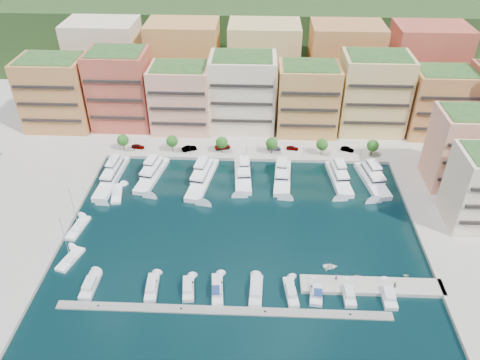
# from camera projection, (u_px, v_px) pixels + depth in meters

# --- Properties ---
(ground) EXTENTS (400.00, 400.00, 0.00)m
(ground) POSITION_uv_depth(u_px,v_px,m) (242.00, 222.00, 124.51)
(ground) COLOR black
(ground) RESTS_ON ground
(north_quay) EXTENTS (220.00, 64.00, 2.00)m
(north_quay) POSITION_uv_depth(u_px,v_px,m) (249.00, 116.00, 175.45)
(north_quay) COLOR #9E998E
(north_quay) RESTS_ON ground
(west_quay) EXTENTS (34.00, 76.00, 2.00)m
(west_quay) POSITION_uv_depth(u_px,v_px,m) (1.00, 235.00, 120.16)
(west_quay) COLOR #9E998E
(west_quay) RESTS_ON ground
(hillside) EXTENTS (240.00, 40.00, 58.00)m
(hillside) POSITION_uv_depth(u_px,v_px,m) (252.00, 68.00, 214.88)
(hillside) COLOR #223B18
(hillside) RESTS_ON ground
(south_pontoon) EXTENTS (72.00, 2.20, 0.35)m
(south_pontoon) POSITION_uv_depth(u_px,v_px,m) (223.00, 311.00, 99.98)
(south_pontoon) COLOR gray
(south_pontoon) RESTS_ON ground
(finger_pier) EXTENTS (32.00, 5.00, 2.00)m
(finger_pier) POSITION_uv_depth(u_px,v_px,m) (371.00, 288.00, 105.37)
(finger_pier) COLOR #9E998E
(finger_pier) RESTS_ON ground
(apartment_0) EXTENTS (22.00, 16.50, 24.80)m
(apartment_0) POSITION_uv_depth(u_px,v_px,m) (56.00, 93.00, 160.37)
(apartment_0) COLOR #BD7E45
(apartment_0) RESTS_ON north_quay
(apartment_1) EXTENTS (20.00, 16.50, 26.80)m
(apartment_1) POSITION_uv_depth(u_px,v_px,m) (121.00, 89.00, 160.66)
(apartment_1) COLOR #C85242
(apartment_1) RESTS_ON north_quay
(apartment_2) EXTENTS (20.00, 15.50, 22.80)m
(apartment_2) POSITION_uv_depth(u_px,v_px,m) (181.00, 98.00, 159.40)
(apartment_2) COLOR #EF9D85
(apartment_2) RESTS_ON north_quay
(apartment_3) EXTENTS (22.00, 16.50, 25.80)m
(apartment_3) POSITION_uv_depth(u_px,v_px,m) (243.00, 93.00, 159.44)
(apartment_3) COLOR beige
(apartment_3) RESTS_ON north_quay
(apartment_4) EXTENTS (20.00, 15.50, 23.80)m
(apartment_4) POSITION_uv_depth(u_px,v_px,m) (308.00, 99.00, 157.57)
(apartment_4) COLOR tan
(apartment_4) RESTS_ON north_quay
(apartment_5) EXTENTS (22.00, 16.50, 26.80)m
(apartment_5) POSITION_uv_depth(u_px,v_px,m) (373.00, 93.00, 157.58)
(apartment_5) COLOR #D4BD70
(apartment_5) RESTS_ON north_quay
(apartment_6) EXTENTS (20.00, 15.50, 22.80)m
(apartment_6) POSITION_uv_depth(u_px,v_px,m) (439.00, 103.00, 156.28)
(apartment_6) COLOR #BD7E45
(apartment_6) RESTS_ON north_quay
(apartment_east_a) EXTENTS (18.00, 14.50, 22.80)m
(apartment_east_a) POSITION_uv_depth(u_px,v_px,m) (465.00, 149.00, 131.71)
(apartment_east_a) COLOR #EF9D85
(apartment_east_a) RESTS_ON east_quay
(backblock_0) EXTENTS (26.00, 18.00, 30.00)m
(backblock_0) POSITION_uv_depth(u_px,v_px,m) (106.00, 61.00, 178.17)
(backblock_0) COLOR beige
(backblock_0) RESTS_ON north_quay
(backblock_1) EXTENTS (26.00, 18.00, 30.00)m
(backblock_1) POSITION_uv_depth(u_px,v_px,m) (184.00, 62.00, 177.10)
(backblock_1) COLOR tan
(backblock_1) RESTS_ON north_quay
(backblock_2) EXTENTS (26.00, 18.00, 30.00)m
(backblock_2) POSITION_uv_depth(u_px,v_px,m) (264.00, 63.00, 176.02)
(backblock_2) COLOR #D4BD70
(backblock_2) RESTS_ON north_quay
(backblock_3) EXTENTS (26.00, 18.00, 30.00)m
(backblock_3) POSITION_uv_depth(u_px,v_px,m) (344.00, 65.00, 174.95)
(backblock_3) COLOR #BD7E45
(backblock_3) RESTS_ON north_quay
(backblock_4) EXTENTS (26.00, 18.00, 30.00)m
(backblock_4) POSITION_uv_depth(u_px,v_px,m) (425.00, 66.00, 173.87)
(backblock_4) COLOR #C85242
(backblock_4) RESTS_ON north_quay
(tree_0) EXTENTS (3.80, 3.80, 5.65)m
(tree_0) POSITION_uv_depth(u_px,v_px,m) (123.00, 140.00, 150.77)
(tree_0) COLOR #473323
(tree_0) RESTS_ON north_quay
(tree_1) EXTENTS (3.80, 3.80, 5.65)m
(tree_1) POSITION_uv_depth(u_px,v_px,m) (172.00, 141.00, 150.19)
(tree_1) COLOR #473323
(tree_1) RESTS_ON north_quay
(tree_2) EXTENTS (3.80, 3.80, 5.65)m
(tree_2) POSITION_uv_depth(u_px,v_px,m) (222.00, 142.00, 149.62)
(tree_2) COLOR #473323
(tree_2) RESTS_ON north_quay
(tree_3) EXTENTS (3.80, 3.80, 5.65)m
(tree_3) POSITION_uv_depth(u_px,v_px,m) (272.00, 143.00, 149.05)
(tree_3) COLOR #473323
(tree_3) RESTS_ON north_quay
(tree_4) EXTENTS (3.80, 3.80, 5.65)m
(tree_4) POSITION_uv_depth(u_px,v_px,m) (322.00, 145.00, 148.48)
(tree_4) COLOR #473323
(tree_4) RESTS_ON north_quay
(tree_5) EXTENTS (3.80, 3.80, 5.65)m
(tree_5) POSITION_uv_depth(u_px,v_px,m) (373.00, 146.00, 147.90)
(tree_5) COLOR #473323
(tree_5) RESTS_ON north_quay
(lamppost_0) EXTENTS (0.30, 0.30, 4.20)m
(lamppost_0) POSITION_uv_depth(u_px,v_px,m) (134.00, 147.00, 149.26)
(lamppost_0) COLOR black
(lamppost_0) RESTS_ON north_quay
(lamppost_1) EXTENTS (0.30, 0.30, 4.20)m
(lamppost_1) POSITION_uv_depth(u_px,v_px,m) (190.00, 148.00, 148.61)
(lamppost_1) COLOR black
(lamppost_1) RESTS_ON north_quay
(lamppost_2) EXTENTS (0.30, 0.30, 4.20)m
(lamppost_2) POSITION_uv_depth(u_px,v_px,m) (246.00, 149.00, 147.97)
(lamppost_2) COLOR black
(lamppost_2) RESTS_ON north_quay
(lamppost_3) EXTENTS (0.30, 0.30, 4.20)m
(lamppost_3) POSITION_uv_depth(u_px,v_px,m) (303.00, 150.00, 147.32)
(lamppost_3) COLOR black
(lamppost_3) RESTS_ON north_quay
(lamppost_4) EXTENTS (0.30, 0.30, 4.20)m
(lamppost_4) POSITION_uv_depth(u_px,v_px,m) (361.00, 152.00, 146.68)
(lamppost_4) COLOR black
(lamppost_4) RESTS_ON north_quay
(yacht_0) EXTENTS (5.61, 22.92, 7.30)m
(yacht_0) POSITION_uv_depth(u_px,v_px,m) (112.00, 175.00, 140.54)
(yacht_0) COLOR white
(yacht_0) RESTS_ON ground
(yacht_1) EXTENTS (7.78, 19.54, 7.30)m
(yacht_1) POSITION_uv_depth(u_px,v_px,m) (152.00, 173.00, 141.52)
(yacht_1) COLOR white
(yacht_1) RESTS_ON ground
(yacht_2) EXTENTS (8.24, 22.34, 7.30)m
(yacht_2) POSITION_uv_depth(u_px,v_px,m) (203.00, 177.00, 139.88)
(yacht_2) COLOR white
(yacht_2) RESTS_ON ground
(yacht_3) EXTENTS (5.84, 17.82, 7.30)m
(yacht_3) POSITION_uv_depth(u_px,v_px,m) (243.00, 174.00, 141.07)
(yacht_3) COLOR white
(yacht_3) RESTS_ON ground
(yacht_4) EXTENTS (5.82, 18.50, 7.30)m
(yacht_4) POSITION_uv_depth(u_px,v_px,m) (282.00, 176.00, 140.41)
(yacht_4) COLOR white
(yacht_4) RESTS_ON ground
(yacht_5) EXTENTS (6.50, 18.26, 7.30)m
(yacht_5) POSITION_uv_depth(u_px,v_px,m) (339.00, 176.00, 139.92)
(yacht_5) COLOR white
(yacht_5) RESTS_ON ground
(yacht_6) EXTENTS (8.15, 19.16, 7.30)m
(yacht_6) POSITION_uv_depth(u_px,v_px,m) (372.00, 178.00, 139.30)
(yacht_6) COLOR white
(yacht_6) RESTS_ON ground
(cruiser_0) EXTENTS (3.10, 8.30, 2.55)m
(cruiser_0) POSITION_uv_depth(u_px,v_px,m) (90.00, 285.00, 105.19)
(cruiser_0) COLOR silver
(cruiser_0) RESTS_ON ground
(cruiser_2) EXTENTS (3.15, 8.32, 2.55)m
(cruiser_2) POSITION_uv_depth(u_px,v_px,m) (152.00, 288.00, 104.69)
(cruiser_2) COLOR silver
(cruiser_2) RESTS_ON ground
(cruiser_3) EXTENTS (3.36, 7.50, 2.55)m
(cruiser_3) POSITION_uv_depth(u_px,v_px,m) (188.00, 289.00, 104.41)
(cruiser_3) COLOR silver
(cruiser_3) RESTS_ON ground
(cruiser_4) EXTENTS (3.30, 9.32, 2.66)m
(cruiser_4) POSITION_uv_depth(u_px,v_px,m) (217.00, 290.00, 104.13)
(cruiser_4) COLOR silver
(cruiser_4) RESTS_ON ground
(cruiser_5) EXTENTS (3.09, 9.03, 2.55)m
(cruiser_5) POSITION_uv_depth(u_px,v_px,m) (256.00, 291.00, 103.85)
(cruiser_5) COLOR silver
(cruiser_5) RESTS_ON ground
(cruiser_6) EXTENTS (3.41, 8.63, 2.55)m
(cruiser_6) POSITION_uv_depth(u_px,v_px,m) (291.00, 292.00, 103.58)
(cruiser_6) COLOR silver
(cruiser_6) RESTS_ON ground
(cruiser_7) EXTENTS (3.48, 7.48, 2.66)m
(cruiser_7) POSITION_uv_depth(u_px,v_px,m) (316.00, 293.00, 103.36)
(cruiser_7) COLOR silver
(cruiser_7) RESTS_ON ground
(cruiser_8) EXTENTS (2.63, 7.26, 2.55)m
(cruiser_8) POSITION_uv_depth(u_px,v_px,m) (348.00, 294.00, 103.14)
(cruiser_8) COLOR silver
(cruiser_8) RESTS_ON ground
(cruiser_9) EXTENTS (2.90, 7.85, 2.55)m
(cruiser_9) POSITION_uv_depth(u_px,v_px,m) (388.00, 295.00, 102.82)
(cruiser_9) COLOR silver
(cruiser_9) RESTS_ON ground
(sailboat_2) EXTENTS (4.34, 9.61, 13.20)m
(sailboat_2) POSITION_uv_depth(u_px,v_px,m) (117.00, 194.00, 134.11)
(sailboat_2) COLOR white
(sailboat_2) RESTS_ON ground
(sailboat_1) EXTENTS (4.20, 9.76, 13.20)m
(sailboat_1) POSITION_uv_depth(u_px,v_px,m) (78.00, 228.00, 121.71)
(sailboat_1) COLOR white
(sailboat_1) RESTS_ON ground
(sailboat_0) EXTENTS (5.06, 8.77, 13.20)m
(sailboat_0) POSITION_uv_depth(u_px,v_px,m) (70.00, 260.00, 112.26)
(sailboat_0) COLOR white
(sailboat_0) RESTS_ON ground
(tender_0) EXTENTS (3.54, 2.59, 0.72)m
(tender_0) POSITION_uv_depth(u_px,v_px,m) (330.00, 267.00, 110.32)
(tender_0) COLOR white
(tender_0) RESTS_ON ground
(tender_3) EXTENTS (1.41, 1.22, 0.73)m
(tender_3) POSITION_uv_depth(u_px,v_px,m) (406.00, 275.00, 108.02)
(tender_3) COLOR beige
(tender_3) RESTS_ON ground
(tender_1) EXTENTS (1.85, 1.65, 0.89)m
(tender_1) POSITION_uv_depth(u_px,v_px,m) (358.00, 276.00, 107.67)
(tender_1) COLOR #C4B196
(tender_1) RESTS_ON ground
(car_0) EXTENTS (4.33, 2.31, 1.40)m
(car_0) POSITION_uv_depth(u_px,v_px,m) (138.00, 146.00, 153.49)
(car_0) COLOR gray
(car_0) RESTS_ON north_quay
(car_1) EXTENTS (5.15, 3.44, 1.60)m
(car_1) POSITION_uv_depth(u_px,v_px,m) (189.00, 148.00, 152.26)
(car_1) COLOR gray
(car_1) RESTS_ON north_quay
(car_2) EXTENTS (5.66, 3.80, 1.44)m
(car_2) POSITION_uv_depth(u_px,v_px,m) (223.00, 147.00, 153.33)
(car_2) COLOR gray
(car_2) RESTS_ON north_quay
(car_3) EXTENTS (4.71, 1.95, 1.36)m
(car_3) POSITION_uv_depth(u_px,v_px,m) (274.00, 148.00, 152.87)
(car_3) COLOR gray
(car_3) RESTS_ON north_quay
(car_4) EXTENTS (4.12, 2.13, 1.34)m
(car_4) POSITION_uv_depth(u_px,v_px,m) (292.00, 148.00, 152.77)
(car_4) COLOR gray
(car_4) RESTS_ON north_quay
(car_5) EXTENTS (4.48, 2.93, 1.40)m
(car_5) POSITION_uv_depth(u_px,v_px,m) (347.00, 149.00, 152.01)
(car_5) COLOR gray
(car_5) RESTS_ON north_quay
(person_0) EXTENTS (0.65, 0.75, 1.72)m
(person_0) POSITION_uv_depth(u_px,v_px,m) (336.00, 277.00, 105.55)
(person_0) COLOR #292850
(person_0) RESTS_ON finger_pier
(person_1) EXTENTS (0.80, 0.64, 1.58)m
(person_1) POSITION_uv_depth(u_px,v_px,m) (395.00, 285.00, 103.74)
(person_1) COLOR #4D362E
(person_1) RESTS_ON finger_pier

